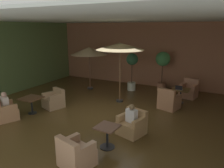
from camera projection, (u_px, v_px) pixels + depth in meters
The scene contains 21 objects.
ground_plane at pixel (107, 112), 8.85m from camera, with size 11.33×9.73×0.02m, color brown.
wall_back_brick at pixel (145, 55), 12.56m from camera, with size 11.33×0.08×3.64m, color #A36749.
wall_left_accent at pixel (8, 59), 10.82m from camera, with size 0.08×9.73×3.64m, color #5F7A44.
ceiling_slab at pixel (106, 19), 7.91m from camera, with size 11.33×9.73×0.06m, color silver.
cafe_table_front_left at pixel (181, 91), 9.74m from camera, with size 0.80×0.80×0.66m.
armchair_front_left_north at pixel (169, 101), 9.07m from camera, with size 0.94×0.93×0.92m.
armchair_front_left_east at pixel (189, 91), 10.56m from camera, with size 0.87×0.85×0.92m.
cafe_table_front_right at pixel (31, 101), 8.53m from camera, with size 0.77×0.77×0.66m.
armchair_front_right_north at pixel (5, 112), 8.01m from camera, with size 1.05×1.02×0.80m.
armchair_front_right_east at pixel (54, 100), 9.26m from camera, with size 0.94×0.95×0.79m.
cafe_table_mid_center at pixel (107, 133), 6.09m from camera, with size 0.65×0.65×0.66m.
armchair_mid_center_north at pixel (76, 155), 5.30m from camera, with size 0.91×0.89×0.81m.
armchair_mid_center_east at pixel (132, 125), 6.94m from camera, with size 0.94×0.93×0.78m.
patio_umbrella_tall_red at pixel (120, 47), 9.40m from camera, with size 2.15×2.15×2.71m.
patio_umbrella_center_beige at pixel (89, 51), 11.62m from camera, with size 2.01×2.01×2.33m.
potted_tree_left_corner at pixel (163, 64), 11.46m from camera, with size 0.77×0.77×2.12m.
potted_tree_mid_left at pixel (132, 67), 11.55m from camera, with size 0.63×0.63×2.03m.
patron_blue_shirt at pixel (5, 101), 7.93m from camera, with size 0.43×0.35×0.65m.
patron_by_window at pixel (132, 114), 6.82m from camera, with size 0.39×0.29×0.60m.
iced_drink_cup at pixel (177, 88), 9.68m from camera, with size 0.08×0.08×0.11m, color white.
open_laptop at pixel (179, 89), 9.59m from camera, with size 0.32×0.24×0.20m.
Camera 1 is at (3.90, -7.29, 3.35)m, focal length 34.44 mm.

